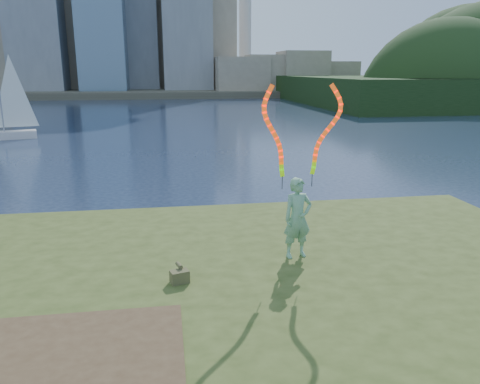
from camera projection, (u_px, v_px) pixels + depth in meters
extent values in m
plane|color=#17233B|center=(206.00, 299.00, 10.48)|extent=(320.00, 320.00, 0.00)
cube|color=#374619|center=(218.00, 359.00, 8.05)|extent=(20.00, 18.00, 0.30)
cube|color=#374619|center=(216.00, 337.00, 8.27)|extent=(17.00, 15.00, 0.30)
cube|color=#374619|center=(215.00, 319.00, 8.40)|extent=(14.00, 12.00, 0.30)
cube|color=#47331E|center=(75.00, 362.00, 6.88)|extent=(3.20, 3.00, 0.02)
cube|color=#4B4637|center=(168.00, 91.00, 101.13)|extent=(320.00, 40.00, 1.20)
imported|color=#1F763A|center=(298.00, 218.00, 10.60)|extent=(0.75, 0.56, 1.86)
cylinder|color=black|center=(282.00, 183.00, 10.39)|extent=(0.02, 0.02, 0.30)
cylinder|color=black|center=(312.00, 180.00, 10.64)|extent=(0.02, 0.02, 0.30)
cube|color=brown|center=(180.00, 277.00, 9.46)|extent=(0.42, 0.34, 0.26)
cylinder|color=brown|center=(179.00, 265.00, 9.58)|extent=(0.15, 0.26, 0.09)
cube|color=silver|center=(5.00, 136.00, 34.76)|extent=(4.58, 2.56, 0.61)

